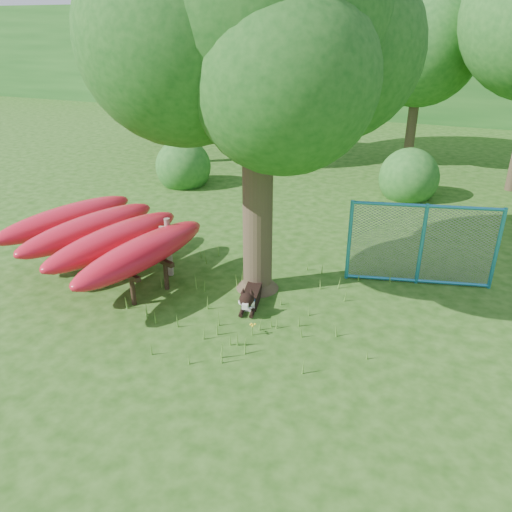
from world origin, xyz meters
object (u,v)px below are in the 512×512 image
at_px(kayak_rack, 102,234).
at_px(fence_section, 422,245).
at_px(oak_tree, 255,30).
at_px(husky_dog, 250,297).

height_order(kayak_rack, fence_section, fence_section).
relative_size(oak_tree, husky_dog, 5.85).
xyz_separation_m(oak_tree, husky_dog, (0.20, -0.74, -4.57)).
bearing_deg(husky_dog, kayak_rack, 166.52).
relative_size(husky_dog, fence_section, 0.43).
xyz_separation_m(kayak_rack, husky_dog, (3.36, -0.07, -0.72)).
bearing_deg(oak_tree, husky_dog, -74.64).
distance_m(oak_tree, husky_dog, 4.63).
distance_m(husky_dog, fence_section, 3.59).
xyz_separation_m(husky_dog, fence_section, (2.79, 2.17, 0.66)).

